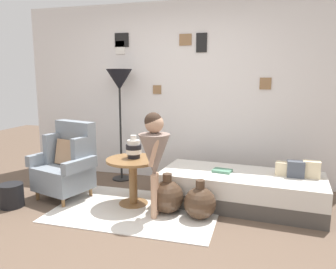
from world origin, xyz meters
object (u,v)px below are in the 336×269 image
armchair (67,164)px  demijohn_far (200,203)px  vase_striped (134,149)px  magazine_basket (11,195)px  floor_lamp (119,85)px  daybed (241,189)px  book_on_daybed (222,171)px  demijohn_near (167,197)px  side_table (133,171)px  person_child (154,151)px

armchair → demijohn_far: armchair is taller
vase_striped → magazine_basket: (-1.37, -0.51, -0.55)m
floor_lamp → daybed: bearing=-17.2°
daybed → book_on_daybed: book_on_daybed is taller
magazine_basket → floor_lamp: bearing=58.5°
vase_striped → demijohn_near: (0.47, -0.17, -0.49)m
floor_lamp → demijohn_far: floor_lamp is taller
demijohn_near → book_on_daybed: bearing=38.8°
armchair → book_on_daybed: bearing=8.7°
armchair → demijohn_far: (1.77, -0.21, -0.26)m
vase_striped → book_on_daybed: 1.11m
demijohn_near → demijohn_far: bearing=-8.7°
side_table → demijohn_far: size_ratio=1.45×
daybed → magazine_basket: 2.75m
armchair → book_on_daybed: size_ratio=4.41×
demijohn_near → floor_lamp: bearing=134.9°
demijohn_far → magazine_basket: 2.25m
vase_striped → book_on_daybed: (1.03, 0.28, -0.27)m
vase_striped → daybed: bearing=12.6°
vase_striped → floor_lamp: (-0.54, 0.84, 0.74)m
daybed → demijohn_near: (-0.79, -0.46, -0.01)m
vase_striped → demijohn_near: size_ratio=0.60×
vase_striped → armchair: bearing=-178.8°
side_table → magazine_basket: (-1.38, -0.47, -0.28)m
person_child → demijohn_far: size_ratio=2.66×
demijohn_far → book_on_daybed: bearing=71.1°
floor_lamp → person_child: (0.91, -1.17, -0.67)m
armchair → person_child: (1.28, -0.31, 0.31)m
book_on_daybed → side_table: bearing=-162.5°
floor_lamp → demijohn_near: floor_lamp is taller
side_table → vase_striped: (-0.00, 0.04, 0.27)m
floor_lamp → book_on_daybed: floor_lamp is taller
side_table → floor_lamp: 1.45m
armchair → book_on_daybed: 1.97m
daybed → demijohn_far: demijohn_far is taller
daybed → floor_lamp: size_ratio=1.19×
vase_striped → magazine_basket: vase_striped is taller
book_on_daybed → demijohn_near: 0.76m
vase_striped → floor_lamp: floor_lamp is taller
armchair → side_table: bearing=-1.6°
book_on_daybed → demijohn_near: demijohn_near is taller
side_table → floor_lamp: size_ratio=0.39×
side_table → person_child: size_ratio=0.55×
magazine_basket → armchair: bearing=47.0°
armchair → floor_lamp: bearing=66.7°
armchair → vase_striped: size_ratio=3.47×
vase_striped → person_child: person_child is taller
vase_striped → demijohn_far: vase_striped is taller
side_table → person_child: 0.57m
armchair → demijohn_far: 1.80m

